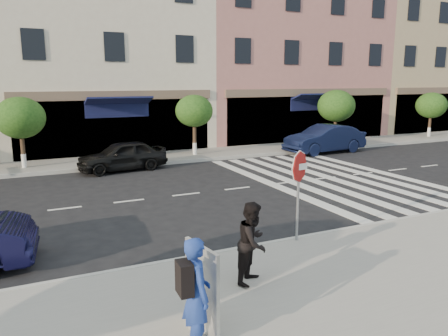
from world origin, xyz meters
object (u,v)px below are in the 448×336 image
at_px(poster_board, 202,290).
at_px(car_far_mid, 122,156).
at_px(walker, 253,242).
at_px(car_far_right, 325,139).
at_px(stop_sign, 299,175).
at_px(photographer, 197,294).

xyz_separation_m(poster_board, car_far_mid, (1.69, 13.26, -0.16)).
height_order(walker, car_far_right, walker).
height_order(stop_sign, poster_board, stop_sign).
bearing_deg(car_far_mid, poster_board, -14.78).
xyz_separation_m(stop_sign, car_far_right, (9.21, 10.77, -1.00)).
bearing_deg(car_far_right, photographer, -46.84).
bearing_deg(walker, poster_board, 177.90).
bearing_deg(car_far_mid, walker, -8.46).
height_order(stop_sign, photographer, stop_sign).
bearing_deg(poster_board, photographer, -131.10).
bearing_deg(car_far_right, poster_board, -47.11).
height_order(poster_board, car_far_mid, poster_board).
bearing_deg(poster_board, car_far_right, 37.65).
bearing_deg(stop_sign, photographer, -149.70).
height_order(photographer, poster_board, photographer).
relative_size(stop_sign, poster_board, 1.59).
bearing_deg(photographer, poster_board, -29.33).
relative_size(photographer, car_far_right, 0.36).
xyz_separation_m(walker, car_far_mid, (0.20, 12.14, -0.28)).
distance_m(poster_board, car_far_right, 18.41).
distance_m(stop_sign, walker, 2.60).
distance_m(stop_sign, poster_board, 4.43).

